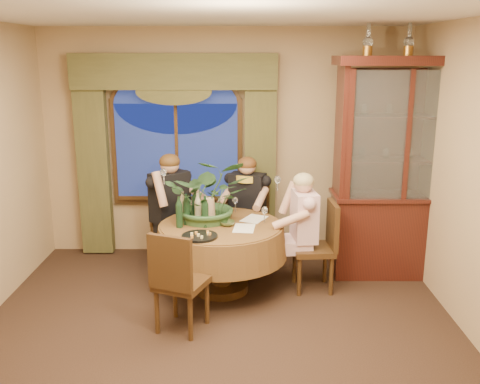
{
  "coord_description": "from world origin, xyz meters",
  "views": [
    {
      "loc": [
        0.21,
        -4.09,
        2.48
      ],
      "look_at": [
        0.19,
        1.25,
        1.1
      ],
      "focal_mm": 40.0,
      "sensor_mm": 36.0,
      "label": 1
    }
  ],
  "objects_px": {
    "chair_right": "(313,247)",
    "centerpiece_plant": "(209,166)",
    "chair_back_right": "(249,222)",
    "chair_front_left": "(182,280)",
    "wine_bottle_2": "(186,209)",
    "wine_bottle_3": "(195,204)",
    "wine_bottle_0": "(205,212)",
    "wine_bottle_5": "(198,209)",
    "oil_lamp_right": "(450,39)",
    "wine_bottle_1": "(183,207)",
    "dining_table": "(221,258)",
    "person_pink": "(304,231)",
    "oil_lamp_left": "(368,39)",
    "china_cabinet": "(399,170)",
    "person_scarf": "(247,210)",
    "olive_bowl": "(227,223)",
    "wine_bottle_4": "(179,212)",
    "chair_back": "(175,227)",
    "stoneware_vase": "(210,210)",
    "oil_lamp_center": "(409,39)",
    "person_back": "(170,212)"
  },
  "relations": [
    {
      "from": "chair_right",
      "to": "centerpiece_plant",
      "type": "xyz_separation_m",
      "value": [
        -1.11,
        0.11,
        0.86
      ]
    },
    {
      "from": "chair_back_right",
      "to": "chair_front_left",
      "type": "bearing_deg",
      "value": 88.11
    },
    {
      "from": "wine_bottle_2",
      "to": "wine_bottle_3",
      "type": "height_order",
      "value": "same"
    },
    {
      "from": "centerpiece_plant",
      "to": "wine_bottle_0",
      "type": "xyz_separation_m",
      "value": [
        -0.03,
        -0.25,
        -0.42
      ]
    },
    {
      "from": "chair_back_right",
      "to": "wine_bottle_5",
      "type": "height_order",
      "value": "wine_bottle_5"
    },
    {
      "from": "oil_lamp_right",
      "to": "wine_bottle_2",
      "type": "distance_m",
      "value": 3.29
    },
    {
      "from": "wine_bottle_1",
      "to": "wine_bottle_2",
      "type": "xyz_separation_m",
      "value": [
        0.05,
        -0.1,
        0.0
      ]
    },
    {
      "from": "dining_table",
      "to": "person_pink",
      "type": "relative_size",
      "value": 1.09
    },
    {
      "from": "wine_bottle_0",
      "to": "wine_bottle_1",
      "type": "relative_size",
      "value": 1.0
    },
    {
      "from": "dining_table",
      "to": "wine_bottle_3",
      "type": "height_order",
      "value": "wine_bottle_3"
    },
    {
      "from": "oil_lamp_left",
      "to": "centerpiece_plant",
      "type": "bearing_deg",
      "value": -168.58
    },
    {
      "from": "china_cabinet",
      "to": "chair_front_left",
      "type": "distance_m",
      "value": 2.76
    },
    {
      "from": "person_scarf",
      "to": "wine_bottle_0",
      "type": "distance_m",
      "value": 1.09
    },
    {
      "from": "wine_bottle_2",
      "to": "wine_bottle_3",
      "type": "xyz_separation_m",
      "value": [
        0.08,
        0.19,
        0.0
      ]
    },
    {
      "from": "oil_lamp_right",
      "to": "wine_bottle_5",
      "type": "xyz_separation_m",
      "value": [
        -2.65,
        -0.48,
        -1.72
      ]
    },
    {
      "from": "olive_bowl",
      "to": "wine_bottle_4",
      "type": "distance_m",
      "value": 0.51
    },
    {
      "from": "chair_right",
      "to": "wine_bottle_2",
      "type": "distance_m",
      "value": 1.41
    },
    {
      "from": "oil_lamp_left",
      "to": "wine_bottle_1",
      "type": "relative_size",
      "value": 1.03
    },
    {
      "from": "dining_table",
      "to": "olive_bowl",
      "type": "height_order",
      "value": "olive_bowl"
    },
    {
      "from": "chair_front_left",
      "to": "chair_back_right",
      "type": "bearing_deg",
      "value": 92.1
    },
    {
      "from": "chair_front_left",
      "to": "oil_lamp_right",
      "type": "bearing_deg",
      "value": 47.64
    },
    {
      "from": "chair_front_left",
      "to": "wine_bottle_1",
      "type": "relative_size",
      "value": 2.91
    },
    {
      "from": "chair_back",
      "to": "oil_lamp_right",
      "type": "bearing_deg",
      "value": 136.7
    },
    {
      "from": "person_pink",
      "to": "stoneware_vase",
      "type": "xyz_separation_m",
      "value": [
        -1.01,
        -0.01,
        0.24
      ]
    },
    {
      "from": "chair_right",
      "to": "chair_back_right",
      "type": "height_order",
      "value": "same"
    },
    {
      "from": "chair_back_right",
      "to": "chair_front_left",
      "type": "xyz_separation_m",
      "value": [
        -0.63,
        -1.77,
        0.0
      ]
    },
    {
      "from": "oil_lamp_center",
      "to": "wine_bottle_3",
      "type": "relative_size",
      "value": 1.03
    },
    {
      "from": "chair_back_right",
      "to": "centerpiece_plant",
      "type": "xyz_separation_m",
      "value": [
        -0.43,
        -0.78,
        0.86
      ]
    },
    {
      "from": "wine_bottle_4",
      "to": "chair_back",
      "type": "bearing_deg",
      "value": 101.09
    },
    {
      "from": "person_back",
      "to": "centerpiece_plant",
      "type": "bearing_deg",
      "value": 91.99
    },
    {
      "from": "wine_bottle_0",
      "to": "wine_bottle_5",
      "type": "height_order",
      "value": "same"
    },
    {
      "from": "person_scarf",
      "to": "wine_bottle_1",
      "type": "relative_size",
      "value": 3.98
    },
    {
      "from": "person_scarf",
      "to": "olive_bowl",
      "type": "relative_size",
      "value": 8.36
    },
    {
      "from": "oil_lamp_right",
      "to": "person_back",
      "type": "distance_m",
      "value": 3.59
    },
    {
      "from": "oil_lamp_center",
      "to": "wine_bottle_4",
      "type": "relative_size",
      "value": 1.03
    },
    {
      "from": "oil_lamp_right",
      "to": "chair_back_right",
      "type": "bearing_deg",
      "value": 168.13
    },
    {
      "from": "person_pink",
      "to": "person_scarf",
      "type": "distance_m",
      "value": 0.97
    },
    {
      "from": "china_cabinet",
      "to": "wine_bottle_3",
      "type": "bearing_deg",
      "value": -172.16
    },
    {
      "from": "oil_lamp_left",
      "to": "oil_lamp_right",
      "type": "bearing_deg",
      "value": 0.0
    },
    {
      "from": "china_cabinet",
      "to": "centerpiece_plant",
      "type": "distance_m",
      "value": 2.13
    },
    {
      "from": "chair_back_right",
      "to": "stoneware_vase",
      "type": "relative_size",
      "value": 3.74
    },
    {
      "from": "dining_table",
      "to": "chair_right",
      "type": "distance_m",
      "value": 0.99
    },
    {
      "from": "stoneware_vase",
      "to": "wine_bottle_1",
      "type": "relative_size",
      "value": 0.78
    },
    {
      "from": "centerpiece_plant",
      "to": "wine_bottle_0",
      "type": "distance_m",
      "value": 0.49
    },
    {
      "from": "chair_back_right",
      "to": "person_scarf",
      "type": "bearing_deg",
      "value": 95.44
    },
    {
      "from": "chair_back_right",
      "to": "wine_bottle_0",
      "type": "xyz_separation_m",
      "value": [
        -0.46,
        -1.03,
        0.44
      ]
    },
    {
      "from": "china_cabinet",
      "to": "stoneware_vase",
      "type": "relative_size",
      "value": 9.59
    },
    {
      "from": "oil_lamp_center",
      "to": "wine_bottle_2",
      "type": "distance_m",
      "value": 2.94
    },
    {
      "from": "olive_bowl",
      "to": "chair_back",
      "type": "bearing_deg",
      "value": 130.59
    },
    {
      "from": "stoneware_vase",
      "to": "wine_bottle_4",
      "type": "bearing_deg",
      "value": -146.5
    }
  ]
}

